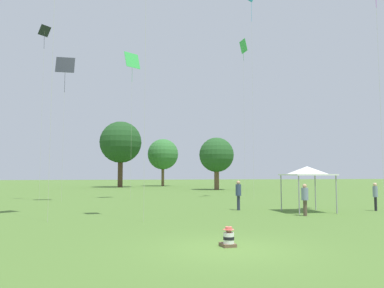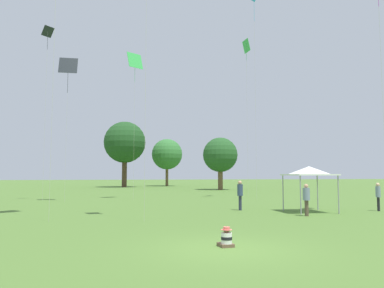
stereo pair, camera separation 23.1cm
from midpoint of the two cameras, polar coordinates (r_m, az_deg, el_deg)
name	(u,v)px [view 2 (the right image)]	position (r m, az deg, el deg)	size (l,w,h in m)	color
ground_plane	(226,249)	(11.51, 5.87, -15.66)	(300.00, 300.00, 0.00)	#4C702D
seated_toddler	(226,238)	(11.82, 5.83, -14.12)	(0.44, 0.53, 0.62)	brown
person_standing_0	(306,197)	(21.00, 17.33, -7.71)	(0.52, 0.52, 1.69)	brown
person_standing_1	(378,194)	(25.45, 26.73, -6.78)	(0.39, 0.39, 1.70)	black
person_standing_2	(240,192)	(23.48, 7.62, -7.32)	(0.44, 0.44, 1.81)	#282D42
canopy_tent	(309,171)	(23.19, 17.68, -3.97)	(2.60, 2.60, 2.68)	white
kite_0	(246,50)	(37.82, 8.46, 13.95)	(0.41, 1.23, 15.25)	green
kite_2	(254,7)	(36.40, 9.64, 19.84)	(1.05, 0.95, 18.74)	#339EDB
kite_4	(48,39)	(35.36, -20.97, 14.69)	(1.05, 1.03, 14.79)	#1E2328
kite_5	(68,68)	(32.97, -18.16, 11.01)	(1.50, 0.58, 11.86)	#1E2328
kite_6	(135,63)	(35.06, -8.49, 12.12)	(1.51, 1.16, 13.23)	green
distant_tree_0	(220,155)	(54.32, 4.45, -1.69)	(5.01, 5.01, 7.56)	brown
distant_tree_1	(125,143)	(66.25, -10.10, 0.22)	(7.22, 7.22, 11.42)	#473323
distant_tree_2	(167,154)	(71.54, -3.73, -1.58)	(5.83, 5.83, 8.97)	brown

